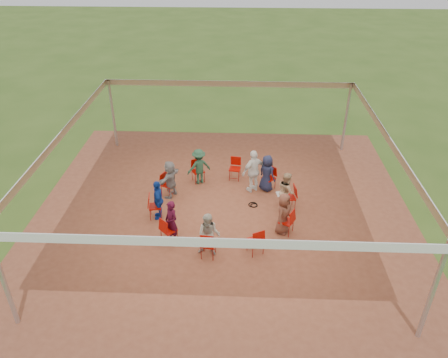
{
  "coord_description": "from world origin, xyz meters",
  "views": [
    {
      "loc": [
        0.55,
        -12.38,
        8.82
      ],
      "look_at": [
        0.01,
        0.3,
        1.18
      ],
      "focal_mm": 35.0,
      "sensor_mm": 36.0,
      "label": 1
    }
  ],
  "objects_px": {
    "chair_9": "(286,221)",
    "person_seated_5": "(171,222)",
    "chair_8": "(255,241)",
    "chair_3": "(198,171)",
    "chair_1": "(269,178)",
    "standing_person": "(254,171)",
    "chair_2": "(235,169)",
    "person_seated_2": "(199,167)",
    "chair_0": "(289,197)",
    "person_seated_4": "(158,200)",
    "person_seated_1": "(267,173)",
    "laptop": "(282,193)",
    "person_seated_3": "(170,179)",
    "person_seated_7": "(283,214)",
    "chair_4": "(168,185)",
    "chair_7": "(208,244)",
    "person_seated_6": "(209,235)",
    "chair_5": "(155,206)",
    "cable_coil": "(253,205)",
    "person_seated_0": "(286,191)",
    "chair_6": "(169,230)"
  },
  "relations": [
    {
      "from": "person_seated_0",
      "to": "laptop",
      "type": "distance_m",
      "value": 0.17
    },
    {
      "from": "chair_8",
      "to": "person_seated_7",
      "type": "height_order",
      "value": "person_seated_7"
    },
    {
      "from": "person_seated_1",
      "to": "laptop",
      "type": "bearing_deg",
      "value": 155.35
    },
    {
      "from": "chair_2",
      "to": "chair_6",
      "type": "xyz_separation_m",
      "value": [
        -1.97,
        -3.93,
        0.0
      ]
    },
    {
      "from": "cable_coil",
      "to": "laptop",
      "type": "distance_m",
      "value": 1.16
    },
    {
      "from": "chair_6",
      "to": "laptop",
      "type": "height_order",
      "value": "chair_6"
    },
    {
      "from": "person_seated_3",
      "to": "cable_coil",
      "type": "height_order",
      "value": "person_seated_3"
    },
    {
      "from": "chair_3",
      "to": "chair_4",
      "type": "xyz_separation_m",
      "value": [
        -1.0,
        -1.02,
        0.0
      ]
    },
    {
      "from": "person_seated_2",
      "to": "standing_person",
      "type": "distance_m",
      "value": 2.11
    },
    {
      "from": "laptop",
      "to": "chair_3",
      "type": "bearing_deg",
      "value": 51.32
    },
    {
      "from": "chair_3",
      "to": "person_seated_3",
      "type": "relative_size",
      "value": 0.63
    },
    {
      "from": "person_seated_3",
      "to": "person_seated_7",
      "type": "relative_size",
      "value": 1.0
    },
    {
      "from": "chair_2",
      "to": "chair_7",
      "type": "xyz_separation_m",
      "value": [
        -0.7,
        -4.57,
        0.0
      ]
    },
    {
      "from": "chair_7",
      "to": "person_seated_4",
      "type": "height_order",
      "value": "person_seated_4"
    },
    {
      "from": "chair_7",
      "to": "person_seated_2",
      "type": "bearing_deg",
      "value": 107.5
    },
    {
      "from": "standing_person",
      "to": "laptop",
      "type": "height_order",
      "value": "standing_person"
    },
    {
      "from": "chair_1",
      "to": "person_seated_5",
      "type": "xyz_separation_m",
      "value": [
        -3.17,
        -3.2,
        0.27
      ]
    },
    {
      "from": "person_seated_2",
      "to": "laptop",
      "type": "distance_m",
      "value": 3.42
    },
    {
      "from": "chair_4",
      "to": "chair_7",
      "type": "bearing_deg",
      "value": 54.0
    },
    {
      "from": "person_seated_5",
      "to": "chair_9",
      "type": "bearing_deg",
      "value": 52.89
    },
    {
      "from": "chair_8",
      "to": "person_seated_4",
      "type": "height_order",
      "value": "person_seated_4"
    },
    {
      "from": "chair_5",
      "to": "person_seated_1",
      "type": "height_order",
      "value": "person_seated_1"
    },
    {
      "from": "person_seated_2",
      "to": "chair_1",
      "type": "bearing_deg",
      "value": 146.1
    },
    {
      "from": "chair_4",
      "to": "person_seated_1",
      "type": "height_order",
      "value": "person_seated_1"
    },
    {
      "from": "chair_1",
      "to": "chair_2",
      "type": "xyz_separation_m",
      "value": [
        -1.28,
        0.64,
        0.0
      ]
    },
    {
      "from": "chair_0",
      "to": "person_seated_5",
      "type": "distance_m",
      "value": 4.29
    },
    {
      "from": "chair_0",
      "to": "chair_8",
      "type": "xyz_separation_m",
      "value": [
        -1.22,
        -2.43,
        0.0
      ]
    },
    {
      "from": "chair_2",
      "to": "person_seated_2",
      "type": "height_order",
      "value": "person_seated_2"
    },
    {
      "from": "chair_5",
      "to": "person_seated_4",
      "type": "bearing_deg",
      "value": 90.0
    },
    {
      "from": "chair_0",
      "to": "person_seated_1",
      "type": "relative_size",
      "value": 0.63
    },
    {
      "from": "chair_8",
      "to": "chair_3",
      "type": "bearing_deg",
      "value": 90.0
    },
    {
      "from": "chair_7",
      "to": "laptop",
      "type": "distance_m",
      "value": 3.52
    },
    {
      "from": "chair_2",
      "to": "person_seated_5",
      "type": "xyz_separation_m",
      "value": [
        -1.89,
        -3.84,
        0.27
      ]
    },
    {
      "from": "chair_6",
      "to": "person_seated_2",
      "type": "xyz_separation_m",
      "value": [
        0.62,
        3.59,
        0.27
      ]
    },
    {
      "from": "person_seated_7",
      "to": "person_seated_0",
      "type": "bearing_deg",
      "value": 18.0
    },
    {
      "from": "chair_9",
      "to": "person_seated_5",
      "type": "bearing_deg",
      "value": 124.89
    },
    {
      "from": "chair_0",
      "to": "person_seated_4",
      "type": "bearing_deg",
      "value": 90.0
    },
    {
      "from": "chair_5",
      "to": "chair_7",
      "type": "distance_m",
      "value": 2.72
    },
    {
      "from": "chair_6",
      "to": "person_seated_7",
      "type": "height_order",
      "value": "person_seated_7"
    },
    {
      "from": "chair_4",
      "to": "chair_0",
      "type": "bearing_deg",
      "value": 108.0
    },
    {
      "from": "chair_5",
      "to": "person_seated_0",
      "type": "height_order",
      "value": "person_seated_0"
    },
    {
      "from": "chair_7",
      "to": "person_seated_6",
      "type": "distance_m",
      "value": 0.29
    },
    {
      "from": "standing_person",
      "to": "cable_coil",
      "type": "distance_m",
      "value": 1.29
    },
    {
      "from": "chair_7",
      "to": "standing_person",
      "type": "bearing_deg",
      "value": 78.26
    },
    {
      "from": "person_seated_6",
      "to": "person_seated_0",
      "type": "bearing_deg",
      "value": 54.0
    },
    {
      "from": "chair_0",
      "to": "person_seated_0",
      "type": "bearing_deg",
      "value": 90.0
    },
    {
      "from": "chair_8",
      "to": "cable_coil",
      "type": "relative_size",
      "value": 2.28
    },
    {
      "from": "person_seated_6",
      "to": "standing_person",
      "type": "relative_size",
      "value": 0.85
    },
    {
      "from": "chair_0",
      "to": "chair_1",
      "type": "distance_m",
      "value": 1.43
    },
    {
      "from": "chair_1",
      "to": "standing_person",
      "type": "distance_m",
      "value": 0.71
    }
  ]
}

